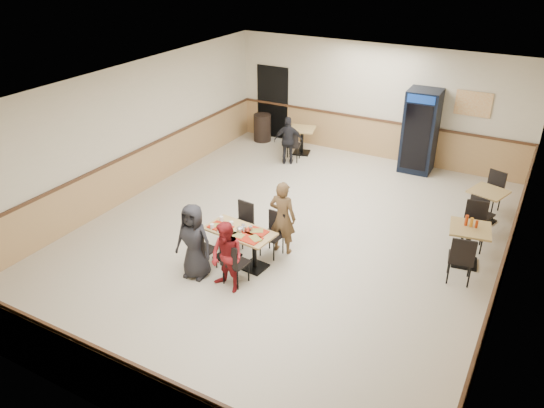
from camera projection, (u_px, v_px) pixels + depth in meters
The scene contains 20 objects.
ground at pixel (288, 237), 10.66m from camera, with size 10.00×10.00×0.00m, color beige.
room_shell at pixel (413, 182), 11.62m from camera, with size 10.00×10.00×10.00m.
main_table at pixel (240, 241), 9.63m from camera, with size 1.33×0.75×0.68m.
main_chairs at pixel (238, 242), 9.66m from camera, with size 1.26×1.59×0.86m.
diner_woman_left at pixel (194, 241), 9.16m from camera, with size 0.68×0.44×1.40m, color black.
diner_woman_right at pixel (227, 257), 8.82m from camera, with size 0.62×0.48×1.27m, color maroon.
diner_man_opposite at pixel (282, 217), 9.87m from camera, with size 0.53×0.35×1.45m, color brown.
lone_diner at pixel (288, 141), 13.76m from camera, with size 0.74×0.31×1.27m, color black.
tabletop_clutter at pixel (239, 231), 9.47m from camera, with size 1.13×0.59×0.12m.
side_table_near at pixel (468, 240), 9.58m from camera, with size 0.82×0.82×0.76m.
side_table_near_chair_south at pixel (461, 257), 9.12m from camera, with size 0.44×0.44×0.96m, color black, non-canonical shape.
side_table_near_chair_north at pixel (474, 227), 10.06m from camera, with size 0.44×0.44×0.96m, color black, non-canonical shape.
side_table_far at pixel (487, 201), 11.00m from camera, with size 0.85×0.85×0.72m.
side_table_far_chair_south at pixel (482, 214), 10.57m from camera, with size 0.42×0.42×0.91m, color black, non-canonical shape.
side_table_far_chair_north at pixel (491, 192), 11.46m from camera, with size 0.42×0.42×0.91m, color black, non-canonical shape.
condiment_caddy at pixel (470, 222), 9.47m from camera, with size 0.23×0.06×0.20m.
back_table at pixel (302, 137), 14.46m from camera, with size 0.82×0.82×0.72m.
back_table_chair_lone at pixel (292, 144), 14.03m from camera, with size 0.42×0.42×0.91m, color black, non-canonical shape.
pepsi_cooler at pixel (420, 131), 13.19m from camera, with size 0.81×0.82×2.09m.
trash_bin at pixel (262, 128), 15.40m from camera, with size 0.50×0.50×0.79m, color black.
Camera 1 is at (4.16, -8.19, 5.46)m, focal length 35.00 mm.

